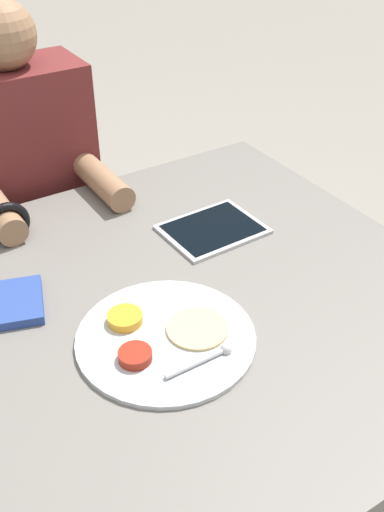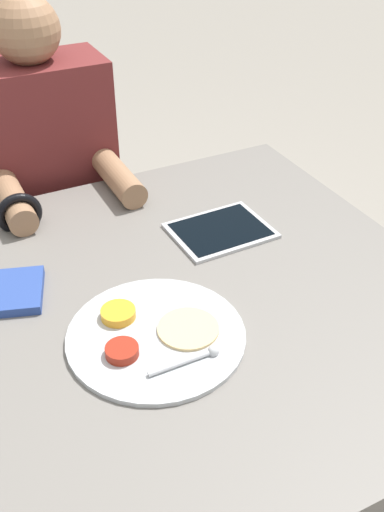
{
  "view_description": "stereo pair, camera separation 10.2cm",
  "coord_description": "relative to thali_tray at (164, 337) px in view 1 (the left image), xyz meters",
  "views": [
    {
      "loc": [
        -0.46,
        -0.81,
        1.5
      ],
      "look_at": [
        0.08,
        0.04,
        0.77
      ],
      "focal_mm": 42.0,
      "sensor_mm": 36.0,
      "label": 1
    },
    {
      "loc": [
        -0.38,
        -0.86,
        1.5
      ],
      "look_at": [
        0.08,
        0.04,
        0.77
      ],
      "focal_mm": 42.0,
      "sensor_mm": 36.0,
      "label": 2
    }
  ],
  "objects": [
    {
      "name": "person_diner",
      "position": [
        0.01,
        0.77,
        -0.17
      ],
      "size": [
        0.38,
        0.44,
        1.18
      ],
      "color": "black",
      "rests_on": "ground_plane"
    },
    {
      "name": "ground_plane",
      "position": [
        0.07,
        0.09,
        -0.72
      ],
      "size": [
        12.0,
        12.0,
        0.0
      ],
      "primitive_type": "plane",
      "color": "gray"
    },
    {
      "name": "thali_tray",
      "position": [
        0.0,
        0.0,
        0.0
      ],
      "size": [
        0.34,
        0.34,
        0.03
      ],
      "color": "#B7BABF",
      "rests_on": "dining_table"
    },
    {
      "name": "tablet_device",
      "position": [
        0.29,
        0.26,
        -0.0
      ],
      "size": [
        0.23,
        0.18,
        0.01
      ],
      "color": "#B7B7BC",
      "rests_on": "dining_table"
    },
    {
      "name": "dining_table",
      "position": [
        0.07,
        0.09,
        -0.36
      ],
      "size": [
        1.16,
        1.08,
        0.71
      ],
      "color": "slate",
      "rests_on": "ground_plane"
    }
  ]
}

